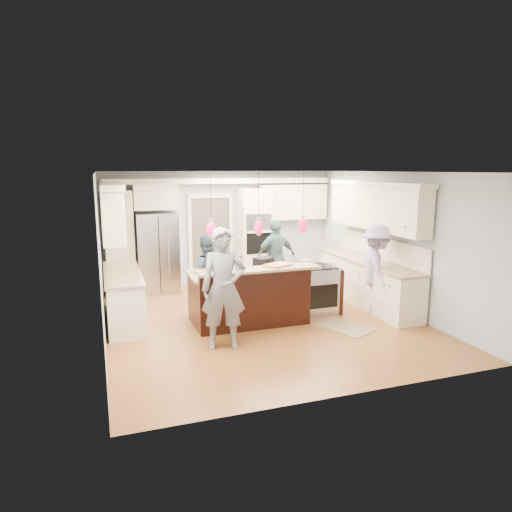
% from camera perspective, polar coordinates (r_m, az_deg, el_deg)
% --- Properties ---
extents(ground_plane, '(6.00, 6.00, 0.00)m').
position_cam_1_polar(ground_plane, '(8.50, 0.77, -8.06)').
color(ground_plane, '#A75D2D').
rests_on(ground_plane, ground).
extents(room_shell, '(5.54, 6.04, 2.72)m').
position_cam_1_polar(room_shell, '(8.09, 0.80, 4.21)').
color(room_shell, '#B2BCC6').
rests_on(room_shell, ground).
extents(refrigerator, '(0.90, 0.70, 1.80)m').
position_cam_1_polar(refrigerator, '(10.44, -12.20, 0.38)').
color(refrigerator, '#B7B7BC').
rests_on(refrigerator, ground).
extents(oven_column, '(0.72, 0.69, 2.30)m').
position_cam_1_polar(oven_column, '(10.92, -0.20, 2.41)').
color(oven_column, '#F0E8C2').
rests_on(oven_column, ground).
extents(back_upper_cabinets, '(5.30, 0.61, 2.54)m').
position_cam_1_polar(back_upper_cabinets, '(10.57, -8.10, 4.86)').
color(back_upper_cabinets, '#F0E8C2').
rests_on(back_upper_cabinets, ground).
extents(right_counter_run, '(0.64, 3.10, 2.51)m').
position_cam_1_polar(right_counter_run, '(9.56, 14.11, 0.28)').
color(right_counter_run, '#F0E8C2').
rests_on(right_counter_run, ground).
extents(left_cabinets, '(0.64, 2.30, 2.51)m').
position_cam_1_polar(left_cabinets, '(8.55, -16.73, -1.08)').
color(left_cabinets, '#F0E8C2').
rests_on(left_cabinets, ground).
extents(kitchen_island, '(2.10, 1.46, 1.12)m').
position_cam_1_polar(kitchen_island, '(8.34, -1.00, -4.92)').
color(kitchen_island, black).
rests_on(kitchen_island, ground).
extents(island_range, '(0.82, 0.71, 0.92)m').
position_cam_1_polar(island_range, '(8.93, 7.50, -4.15)').
color(island_range, '#B7B7BC').
rests_on(island_range, ground).
extents(pendant_lights, '(1.75, 0.15, 1.03)m').
position_cam_1_polar(pendant_lights, '(7.54, 0.31, 3.61)').
color(pendant_lights, black).
rests_on(pendant_lights, ground).
extents(person_bar_end, '(0.77, 0.59, 1.89)m').
position_cam_1_polar(person_bar_end, '(7.03, -4.06, -4.08)').
color(person_bar_end, slate).
rests_on(person_bar_end, ground).
extents(person_far_left, '(0.83, 0.70, 1.52)m').
position_cam_1_polar(person_far_left, '(8.85, -6.25, -2.23)').
color(person_far_left, '#2B3E54').
rests_on(person_far_left, ground).
extents(person_far_right, '(1.04, 0.57, 1.67)m').
position_cam_1_polar(person_far_right, '(10.03, 2.47, -0.18)').
color(person_far_right, '#445E5F').
rests_on(person_far_right, ground).
extents(person_range_side, '(0.94, 1.26, 1.73)m').
position_cam_1_polar(person_range_side, '(9.05, 14.87, -1.57)').
color(person_range_side, '#9681AE').
rests_on(person_range_side, ground).
extents(floor_rug, '(0.99, 1.14, 0.01)m').
position_cam_1_polar(floor_rug, '(8.30, 11.04, -8.70)').
color(floor_rug, '#9B8754').
rests_on(floor_rug, ground).
extents(water_bottle, '(0.08, 0.08, 0.32)m').
position_cam_1_polar(water_bottle, '(7.43, -4.17, -0.62)').
color(water_bottle, silver).
rests_on(water_bottle, kitchen_island).
extents(beer_bottle_a, '(0.08, 0.08, 0.26)m').
position_cam_1_polar(beer_bottle_a, '(7.46, -6.03, -0.86)').
color(beer_bottle_a, '#471B0C').
rests_on(beer_bottle_a, kitchen_island).
extents(beer_bottle_b, '(0.05, 0.05, 0.21)m').
position_cam_1_polar(beer_bottle_b, '(7.39, -1.95, -1.11)').
color(beer_bottle_b, '#471B0C').
rests_on(beer_bottle_b, kitchen_island).
extents(beer_bottle_c, '(0.06, 0.06, 0.21)m').
position_cam_1_polar(beer_bottle_c, '(7.59, -1.97, -0.76)').
color(beer_bottle_c, '#471B0C').
rests_on(beer_bottle_c, kitchen_island).
extents(drink_can, '(0.09, 0.09, 0.13)m').
position_cam_1_polar(drink_can, '(7.42, -2.46, -1.39)').
color(drink_can, '#B7B7BC').
rests_on(drink_can, kitchen_island).
extents(cutting_board, '(0.51, 0.45, 0.03)m').
position_cam_1_polar(cutting_board, '(7.82, 2.76, -1.11)').
color(cutting_board, tan).
rests_on(cutting_board, kitchen_island).
extents(pot_large, '(0.22, 0.22, 0.13)m').
position_cam_1_polar(pot_large, '(8.76, 6.37, -0.87)').
color(pot_large, '#B7B7BC').
rests_on(pot_large, island_range).
extents(pot_small, '(0.19, 0.19, 0.10)m').
position_cam_1_polar(pot_small, '(8.74, 8.93, -1.07)').
color(pot_small, '#B7B7BC').
rests_on(pot_small, island_range).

